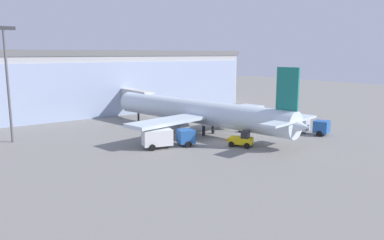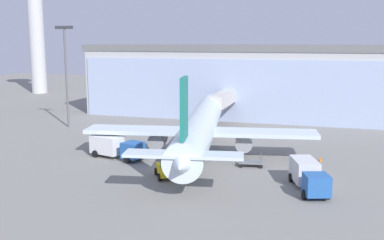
{
  "view_description": "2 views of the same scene",
  "coord_description": "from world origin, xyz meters",
  "px_view_note": "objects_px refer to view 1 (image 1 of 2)",
  "views": [
    {
      "loc": [
        -34.17,
        -42.23,
        12.99
      ],
      "look_at": [
        -1.23,
        6.15,
        2.55
      ],
      "focal_mm": 35.0,
      "sensor_mm": 36.0,
      "label": 1
    },
    {
      "loc": [
        18.02,
        -46.38,
        14.44
      ],
      "look_at": [
        -0.39,
        7.75,
        4.28
      ],
      "focal_mm": 42.0,
      "sensor_mm": 36.0,
      "label": 2
    }
  ],
  "objects_px": {
    "apron_light_mast": "(7,74)",
    "safety_cone_wingtip": "(259,121)",
    "fuel_truck": "(304,124)",
    "airplane": "(198,112)",
    "jet_bridge": "(132,96)",
    "safety_cone_nose": "(227,139)",
    "catering_truck": "(167,137)",
    "baggage_cart": "(247,129)",
    "pushback_tug": "(242,140)"
  },
  "relations": [
    {
      "from": "airplane",
      "to": "pushback_tug",
      "type": "relative_size",
      "value": 10.71
    },
    {
      "from": "jet_bridge",
      "to": "airplane",
      "type": "distance_m",
      "value": 20.72
    },
    {
      "from": "airplane",
      "to": "catering_truck",
      "type": "xyz_separation_m",
      "value": [
        -9.37,
        -5.61,
        -2.01
      ]
    },
    {
      "from": "pushback_tug",
      "to": "safety_cone_wingtip",
      "type": "xyz_separation_m",
      "value": [
        15.19,
        12.07,
        -0.7
      ]
    },
    {
      "from": "jet_bridge",
      "to": "catering_truck",
      "type": "bearing_deg",
      "value": 162.75
    },
    {
      "from": "jet_bridge",
      "to": "safety_cone_nose",
      "type": "xyz_separation_m",
      "value": [
        2.39,
        -27.83,
        -4.13
      ]
    },
    {
      "from": "fuel_truck",
      "to": "catering_truck",
      "type": "bearing_deg",
      "value": -120.7
    },
    {
      "from": "pushback_tug",
      "to": "jet_bridge",
      "type": "bearing_deg",
      "value": -29.26
    },
    {
      "from": "airplane",
      "to": "pushback_tug",
      "type": "bearing_deg",
      "value": 166.32
    },
    {
      "from": "jet_bridge",
      "to": "safety_cone_nose",
      "type": "bearing_deg",
      "value": -176.9
    },
    {
      "from": "safety_cone_wingtip",
      "to": "airplane",
      "type": "bearing_deg",
      "value": -176.12
    },
    {
      "from": "airplane",
      "to": "fuel_truck",
      "type": "distance_m",
      "value": 17.58
    },
    {
      "from": "apron_light_mast",
      "to": "fuel_truck",
      "type": "height_order",
      "value": "apron_light_mast"
    },
    {
      "from": "baggage_cart",
      "to": "pushback_tug",
      "type": "bearing_deg",
      "value": 31.57
    },
    {
      "from": "jet_bridge",
      "to": "safety_cone_nose",
      "type": "relative_size",
      "value": 25.83
    },
    {
      "from": "jet_bridge",
      "to": "baggage_cart",
      "type": "xyz_separation_m",
      "value": [
        9.5,
        -24.48,
        -3.9
      ]
    },
    {
      "from": "catering_truck",
      "to": "fuel_truck",
      "type": "height_order",
      "value": "same"
    },
    {
      "from": "apron_light_mast",
      "to": "baggage_cart",
      "type": "xyz_separation_m",
      "value": [
        34.04,
        -13.93,
        -9.59
      ]
    },
    {
      "from": "catering_truck",
      "to": "pushback_tug",
      "type": "relative_size",
      "value": 2.05
    },
    {
      "from": "apron_light_mast",
      "to": "safety_cone_wingtip",
      "type": "xyz_separation_m",
      "value": [
        41.56,
        -9.03,
        -9.82
      ]
    },
    {
      "from": "airplane",
      "to": "safety_cone_nose",
      "type": "distance_m",
      "value": 7.92
    },
    {
      "from": "pushback_tug",
      "to": "baggage_cart",
      "type": "bearing_deg",
      "value": -79.49
    },
    {
      "from": "apron_light_mast",
      "to": "fuel_truck",
      "type": "distance_m",
      "value": 46.41
    },
    {
      "from": "pushback_tug",
      "to": "safety_cone_nose",
      "type": "xyz_separation_m",
      "value": [
        0.55,
        3.82,
        -0.7
      ]
    },
    {
      "from": "safety_cone_nose",
      "to": "jet_bridge",
      "type": "bearing_deg",
      "value": 94.92
    },
    {
      "from": "apron_light_mast",
      "to": "safety_cone_nose",
      "type": "height_order",
      "value": "apron_light_mast"
    },
    {
      "from": "catering_truck",
      "to": "baggage_cart",
      "type": "relative_size",
      "value": 2.49
    },
    {
      "from": "airplane",
      "to": "safety_cone_wingtip",
      "type": "bearing_deg",
      "value": -98.27
    },
    {
      "from": "jet_bridge",
      "to": "safety_cone_wingtip",
      "type": "xyz_separation_m",
      "value": [
        17.03,
        -19.58,
        -4.13
      ]
    },
    {
      "from": "baggage_cart",
      "to": "safety_cone_nose",
      "type": "height_order",
      "value": "baggage_cart"
    },
    {
      "from": "catering_truck",
      "to": "baggage_cart",
      "type": "xyz_separation_m",
      "value": [
        16.73,
        1.72,
        -0.97
      ]
    },
    {
      "from": "airplane",
      "to": "safety_cone_wingtip",
      "type": "distance_m",
      "value": 15.27
    },
    {
      "from": "fuel_truck",
      "to": "pushback_tug",
      "type": "relative_size",
      "value": 2.05
    },
    {
      "from": "catering_truck",
      "to": "safety_cone_wingtip",
      "type": "bearing_deg",
      "value": 29.19
    },
    {
      "from": "catering_truck",
      "to": "safety_cone_wingtip",
      "type": "relative_size",
      "value": 13.85
    },
    {
      "from": "safety_cone_wingtip",
      "to": "safety_cone_nose",
      "type": "bearing_deg",
      "value": -150.58
    },
    {
      "from": "fuel_truck",
      "to": "safety_cone_nose",
      "type": "relative_size",
      "value": 13.84
    },
    {
      "from": "pushback_tug",
      "to": "safety_cone_nose",
      "type": "distance_m",
      "value": 3.92
    },
    {
      "from": "jet_bridge",
      "to": "apron_light_mast",
      "type": "height_order",
      "value": "apron_light_mast"
    },
    {
      "from": "apron_light_mast",
      "to": "catering_truck",
      "type": "height_order",
      "value": "apron_light_mast"
    },
    {
      "from": "fuel_truck",
      "to": "safety_cone_nose",
      "type": "bearing_deg",
      "value": -121.45
    },
    {
      "from": "fuel_truck",
      "to": "baggage_cart",
      "type": "xyz_separation_m",
      "value": [
        -6.89,
        6.2,
        -0.97
      ]
    },
    {
      "from": "jet_bridge",
      "to": "fuel_truck",
      "type": "xyz_separation_m",
      "value": [
        16.39,
        -30.68,
        -2.93
      ]
    },
    {
      "from": "catering_truck",
      "to": "safety_cone_wingtip",
      "type": "xyz_separation_m",
      "value": [
        24.26,
        6.62,
        -1.19
      ]
    },
    {
      "from": "airplane",
      "to": "baggage_cart",
      "type": "xyz_separation_m",
      "value": [
        7.36,
        -3.89,
        -2.98
      ]
    },
    {
      "from": "catering_truck",
      "to": "safety_cone_nose",
      "type": "height_order",
      "value": "catering_truck"
    },
    {
      "from": "airplane",
      "to": "catering_truck",
      "type": "relative_size",
      "value": 5.23
    },
    {
      "from": "apron_light_mast",
      "to": "safety_cone_wingtip",
      "type": "relative_size",
      "value": 30.51
    },
    {
      "from": "baggage_cart",
      "to": "jet_bridge",
      "type": "bearing_deg",
      "value": -80.32
    },
    {
      "from": "baggage_cart",
      "to": "safety_cone_wingtip",
      "type": "bearing_deg",
      "value": -158.47
    }
  ]
}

